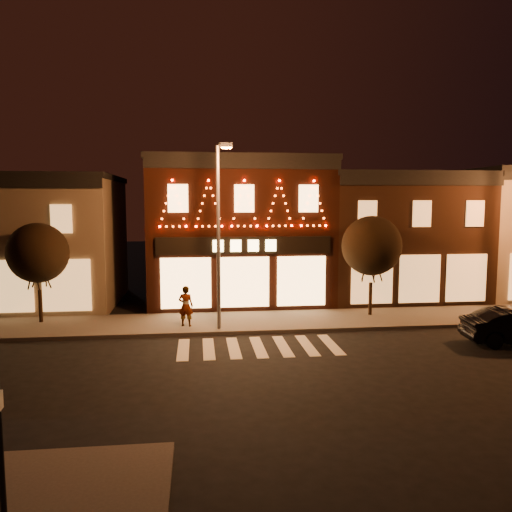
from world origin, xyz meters
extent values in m
plane|color=black|center=(0.00, 0.00, 0.00)|extent=(120.00, 120.00, 0.00)
cube|color=#47423D|center=(2.00, 8.00, 0.07)|extent=(44.00, 4.00, 0.15)
cube|color=#7A6956|center=(-13.00, 14.00, 3.50)|extent=(12.00, 8.00, 7.00)
cube|color=black|center=(-13.00, 14.00, 7.15)|extent=(12.20, 8.20, 0.30)
cube|color=black|center=(0.00, 14.00, 4.00)|extent=(10.00, 8.00, 8.00)
cube|color=black|center=(0.00, 14.00, 8.15)|extent=(10.20, 8.20, 0.30)
cube|color=black|center=(0.00, 9.95, 7.75)|extent=(10.00, 0.25, 0.50)
cube|color=black|center=(0.00, 9.90, 3.60)|extent=(9.00, 0.15, 0.90)
cube|color=#FFD87F|center=(0.00, 9.80, 3.60)|extent=(3.40, 0.08, 0.60)
cube|color=#361E12|center=(9.50, 14.00, 3.60)|extent=(9.00, 8.00, 7.20)
cube|color=black|center=(9.50, 14.00, 7.35)|extent=(9.20, 8.20, 0.30)
cube|color=black|center=(9.50, 9.95, 6.95)|extent=(9.00, 0.25, 0.50)
cylinder|color=#59595E|center=(-1.47, 6.60, 4.20)|extent=(0.16, 0.16, 8.11)
cylinder|color=#59595E|center=(-1.33, 5.80, 8.16)|extent=(0.38, 1.61, 0.10)
cube|color=#59595E|center=(-1.18, 5.00, 8.11)|extent=(0.55, 0.37, 0.18)
cube|color=orange|center=(-1.18, 5.00, 8.00)|extent=(0.41, 0.27, 0.05)
cylinder|color=black|center=(-9.82, 8.83, 0.92)|extent=(0.18, 0.18, 1.54)
sphere|color=black|center=(-9.82, 8.83, 3.45)|extent=(2.82, 2.82, 2.82)
cylinder|color=black|center=(6.26, 8.52, 0.97)|extent=(0.18, 0.18, 1.63)
sphere|color=black|center=(6.26, 8.52, 3.65)|extent=(2.99, 2.99, 2.99)
imported|color=gray|center=(-2.96, 7.21, 1.09)|extent=(0.77, 0.60, 1.87)
camera|label=1|loc=(-2.39, -15.44, 5.82)|focal=35.01mm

